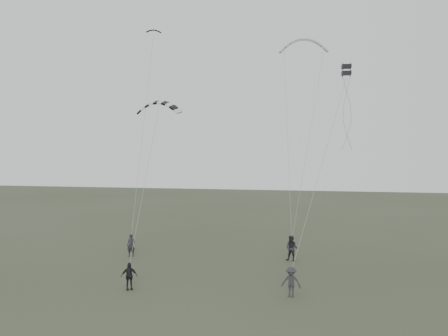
% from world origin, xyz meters
% --- Properties ---
extents(ground, '(140.00, 140.00, 0.00)m').
position_xyz_m(ground, '(0.00, 0.00, 0.00)').
color(ground, '#353E29').
rests_on(ground, ground).
extents(flyer_left, '(0.68, 0.48, 1.78)m').
position_xyz_m(flyer_left, '(-6.87, 5.83, 0.89)').
color(flyer_left, '#222127').
rests_on(flyer_left, ground).
extents(flyer_right, '(1.11, 0.96, 1.94)m').
position_xyz_m(flyer_right, '(5.71, 6.85, 0.97)').
color(flyer_right, black).
rests_on(flyer_right, ground).
extents(flyer_center, '(1.03, 0.82, 1.64)m').
position_xyz_m(flyer_center, '(-3.56, -2.08, 0.82)').
color(flyer_center, black).
rests_on(flyer_center, ground).
extents(flyer_far, '(1.17, 0.74, 1.72)m').
position_xyz_m(flyer_far, '(6.06, -1.46, 0.86)').
color(flyer_far, '#29292E').
rests_on(flyer_far, ground).
extents(kite_dark_small, '(1.39, 0.96, 0.55)m').
position_xyz_m(kite_dark_small, '(-6.59, 10.42, 19.05)').
color(kite_dark_small, black).
rests_on(kite_dark_small, flyer_left).
extents(kite_pale_large, '(4.45, 1.77, 1.93)m').
position_xyz_m(kite_pale_large, '(6.40, 13.47, 18.35)').
color(kite_pale_large, '#9B9D9F').
rests_on(kite_pale_large, flyer_right).
extents(kite_striped, '(3.42, 1.30, 1.49)m').
position_xyz_m(kite_striped, '(-4.24, 5.08, 12.05)').
color(kite_striped, black).
rests_on(kite_striped, flyer_center).
extents(kite_box, '(0.64, 0.66, 0.72)m').
position_xyz_m(kite_box, '(9.38, 3.82, 13.76)').
color(kite_box, black).
rests_on(kite_box, flyer_far).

